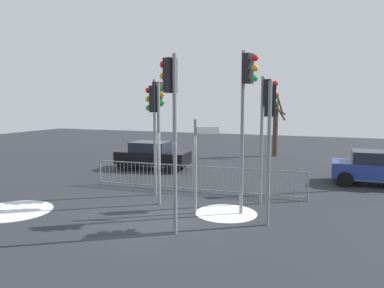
% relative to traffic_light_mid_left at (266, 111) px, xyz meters
% --- Properties ---
extents(ground_plane, '(60.00, 60.00, 0.00)m').
position_rel_traffic_light_mid_left_xyz_m(ground_plane, '(-2.89, -2.58, -3.24)').
color(ground_plane, '#26282D').
extents(traffic_light_mid_left, '(0.57, 0.32, 4.42)m').
position_rel_traffic_light_mid_left_xyz_m(traffic_light_mid_left, '(0.00, 0.00, 0.00)').
color(traffic_light_mid_left, slate).
rests_on(traffic_light_mid_left, ground).
extents(traffic_light_mid_right, '(0.54, 0.38, 4.40)m').
position_rel_traffic_light_mid_left_xyz_m(traffic_light_mid_right, '(-4.01, -0.26, -0.02)').
color(traffic_light_mid_right, slate).
rests_on(traffic_light_mid_right, ground).
extents(traffic_light_foreground_left, '(0.54, 0.38, 4.79)m').
position_rel_traffic_light_mid_left_xyz_m(traffic_light_foreground_left, '(-1.89, -3.70, 0.26)').
color(traffic_light_foreground_left, slate).
rests_on(traffic_light_foreground_left, ground).
extents(traffic_light_rear_right, '(0.34, 0.57, 4.14)m').
position_rel_traffic_light_mid_left_xyz_m(traffic_light_rear_right, '(0.43, -2.01, -0.20)').
color(traffic_light_rear_right, slate).
rests_on(traffic_light_rear_right, ground).
extents(traffic_light_foreground_right, '(0.54, 0.38, 5.11)m').
position_rel_traffic_light_mid_left_xyz_m(traffic_light_foreground_right, '(-0.38, -1.42, 0.49)').
color(traffic_light_foreground_right, slate).
rests_on(traffic_light_foreground_right, ground).
extents(traffic_light_rear_left, '(0.57, 0.35, 4.21)m').
position_rel_traffic_light_mid_left_xyz_m(traffic_light_rear_left, '(-3.57, -1.31, -0.15)').
color(traffic_light_rear_left, slate).
rests_on(traffic_light_rear_left, ground).
extents(direction_sign_post, '(0.76, 0.28, 3.02)m').
position_rel_traffic_light_mid_left_xyz_m(direction_sign_post, '(-1.84, -1.83, -1.55)').
color(direction_sign_post, slate).
rests_on(direction_sign_post, ground).
extents(pedestrian_guard_railing, '(8.64, 0.49, 1.07)m').
position_rel_traffic_light_mid_left_xyz_m(pedestrian_guard_railing, '(-2.89, 0.73, -2.69)').
color(pedestrian_guard_railing, slate).
rests_on(pedestrian_guard_railing, ground).
extents(car_blue_trailing, '(3.81, 1.93, 1.47)m').
position_rel_traffic_light_mid_left_xyz_m(car_blue_trailing, '(4.06, 4.69, -2.47)').
color(car_blue_trailing, navy).
rests_on(car_blue_trailing, ground).
extents(car_black_far, '(3.91, 2.15, 1.47)m').
position_rel_traffic_light_mid_left_xyz_m(car_black_far, '(-6.72, 4.55, -2.47)').
color(car_black_far, black).
rests_on(car_black_far, ground).
extents(bare_tree_left, '(1.36, 1.00, 4.13)m').
position_rel_traffic_light_mid_left_xyz_m(bare_tree_left, '(-1.30, 11.78, -1.07)').
color(bare_tree_left, '#473828').
rests_on(bare_tree_left, ground).
extents(snow_patch_kerb, '(1.98, 1.98, 0.01)m').
position_rel_traffic_light_mid_left_xyz_m(snow_patch_kerb, '(-0.96, -1.51, -3.23)').
color(snow_patch_kerb, white).
rests_on(snow_patch_kerb, ground).
extents(snow_patch_island, '(2.49, 2.49, 0.01)m').
position_rel_traffic_light_mid_left_xyz_m(snow_patch_island, '(-7.57, -3.78, -3.23)').
color(snow_patch_island, silver).
rests_on(snow_patch_island, ground).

